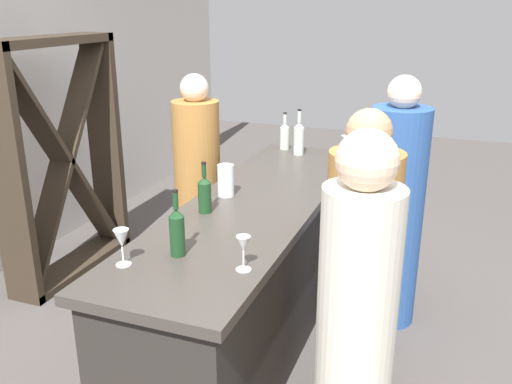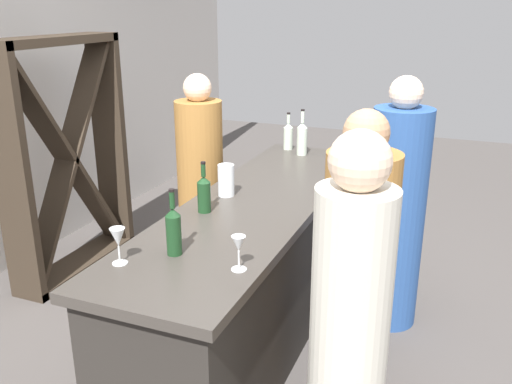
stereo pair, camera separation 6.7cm
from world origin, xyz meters
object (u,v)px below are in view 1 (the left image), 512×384
object	(u,v)px
wine_bottle_second_right_clear_pale	(285,135)
wine_glass_near_center	(243,246)
person_server_behind	(198,185)
person_center_guest	(359,280)
wine_glass_near_left	(345,141)
wine_bottle_leftmost_olive_green	(177,231)
wine_bottle_second_left_olive_green	(205,193)
person_left_guest	(394,214)
wine_rack	(63,160)
wine_glass_near_right	(122,240)
wine_bottle_center_clear_pale	(299,137)
water_pitcher	(226,180)
person_right_guest	(355,340)

from	to	relation	value
wine_bottle_second_right_clear_pale	wine_glass_near_center	world-z (taller)	wine_bottle_second_right_clear_pale
person_server_behind	person_center_guest	bearing A→B (deg)	-58.02
wine_glass_near_left	wine_bottle_second_right_clear_pale	bearing A→B (deg)	87.60
wine_bottle_leftmost_olive_green	wine_bottle_second_left_olive_green	distance (m)	0.53
wine_bottle_second_right_clear_pale	person_left_guest	bearing A→B (deg)	-124.93
wine_rack	person_left_guest	world-z (taller)	wine_rack
wine_glass_near_left	person_center_guest	xyz separation A→B (m)	(-1.53, -0.40, -0.30)
wine_bottle_second_right_clear_pale	wine_glass_near_right	world-z (taller)	wine_bottle_second_right_clear_pale
person_server_behind	wine_bottle_second_right_clear_pale	bearing A→B (deg)	22.45
wine_bottle_center_clear_pale	wine_glass_near_left	bearing A→B (deg)	-73.41
wine_rack	person_server_behind	xyz separation A→B (m)	(0.32, -0.93, -0.18)
wine_glass_near_left	wine_glass_near_center	world-z (taller)	wine_glass_near_center
wine_glass_near_center	water_pitcher	xyz separation A→B (m)	(0.84, 0.45, -0.02)
wine_bottle_second_right_clear_pale	person_center_guest	bearing A→B (deg)	-150.59
wine_bottle_leftmost_olive_green	person_right_guest	distance (m)	0.89
person_left_guest	person_server_behind	distance (m)	1.45
water_pitcher	person_left_guest	world-z (taller)	person_left_guest
water_pitcher	person_server_behind	xyz separation A→B (m)	(0.68, 0.53, -0.30)
wine_glass_near_left	wine_glass_near_right	distance (m)	2.17
wine_glass_near_right	person_center_guest	xyz separation A→B (m)	(0.58, -0.92, -0.31)
wine_bottle_second_left_olive_green	wine_glass_near_left	xyz separation A→B (m)	(1.42, -0.46, 0.00)
wine_glass_near_right	person_server_behind	world-z (taller)	person_server_behind
person_center_guest	person_left_guest	bearing A→B (deg)	-103.60
wine_glass_near_left	person_left_guest	xyz separation A→B (m)	(-0.62, -0.45, -0.28)
wine_bottle_center_clear_pale	wine_glass_near_center	world-z (taller)	wine_bottle_center_clear_pale
person_right_guest	wine_rack	bearing A→B (deg)	-29.68
wine_glass_near_center	person_left_guest	world-z (taller)	person_left_guest
wine_glass_near_center	person_server_behind	xyz separation A→B (m)	(1.51, 0.97, -0.32)
wine_bottle_second_left_olive_green	wine_bottle_center_clear_pale	distance (m)	1.33
water_pitcher	person_center_guest	bearing A→B (deg)	-114.83
person_center_guest	wine_bottle_center_clear_pale	bearing A→B (deg)	-73.68
wine_bottle_center_clear_pale	wine_glass_near_right	world-z (taller)	wine_bottle_center_clear_pale
wine_bottle_leftmost_olive_green	wine_bottle_center_clear_pale	size ratio (longest dim) A/B	0.91
water_pitcher	person_center_guest	world-z (taller)	person_center_guest
water_pitcher	person_right_guest	xyz separation A→B (m)	(-0.94, -0.95, -0.25)
wine_glass_near_left	water_pitcher	xyz separation A→B (m)	(-1.13, 0.46, -0.01)
person_left_guest	person_center_guest	world-z (taller)	person_left_guest
wine_bottle_second_right_clear_pale	wine_glass_near_left	size ratio (longest dim) A/B	1.92
wine_bottle_second_left_olive_green	wine_glass_near_center	xyz separation A→B (m)	(-0.55, -0.44, 0.01)
water_pitcher	person_right_guest	world-z (taller)	person_right_guest
wine_glass_near_center	wine_bottle_leftmost_olive_green	bearing A→B (deg)	84.17
wine_bottle_second_left_olive_green	person_center_guest	world-z (taller)	person_center_guest
wine_rack	person_server_behind	bearing A→B (deg)	-70.97
wine_glass_near_left	wine_bottle_leftmost_olive_green	bearing A→B (deg)	169.92
wine_bottle_second_right_clear_pale	person_center_guest	xyz separation A→B (m)	(-1.55, -0.87, -0.30)
wine_glass_near_center	water_pitcher	bearing A→B (deg)	28.00
wine_glass_near_left	person_left_guest	bearing A→B (deg)	-144.28
wine_rack	wine_bottle_center_clear_pale	xyz separation A→B (m)	(0.68, -1.59, 0.15)
wine_glass_near_left	person_left_guest	size ratio (longest dim) A/B	0.09
wine_bottle_second_right_clear_pale	wine_glass_near_center	xyz separation A→B (m)	(-1.99, -0.46, 0.00)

